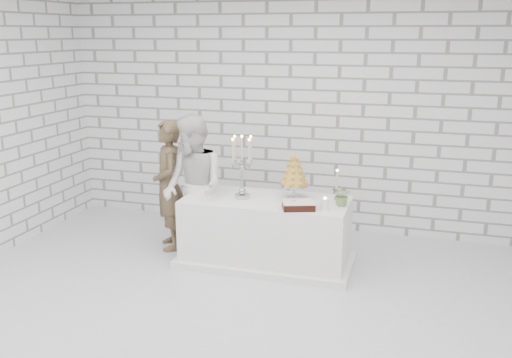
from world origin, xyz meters
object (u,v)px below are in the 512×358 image
cake_table (266,231)px  groom (169,185)px  candelabra (242,167)px  croquembouche (294,176)px  bride (194,188)px

cake_table → groom: 1.30m
candelabra → groom: bearing=169.2°
groom → candelabra: 1.04m
cake_table → croquembouche: (0.28, 0.12, 0.63)m
bride → croquembouche: (1.12, 0.15, 0.18)m
groom → croquembouche: (1.51, -0.03, 0.23)m
groom → croquembouche: groom is taller
bride → croquembouche: size_ratio=3.26×
candelabra → croquembouche: (0.54, 0.16, -0.10)m
cake_table → candelabra: bearing=-170.9°
groom → candelabra: bearing=48.3°
candelabra → croquembouche: 0.58m
candelabra → croquembouche: size_ratio=1.39×
croquembouche → bride: bearing=-172.1°
groom → croquembouche: size_ratio=3.07×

